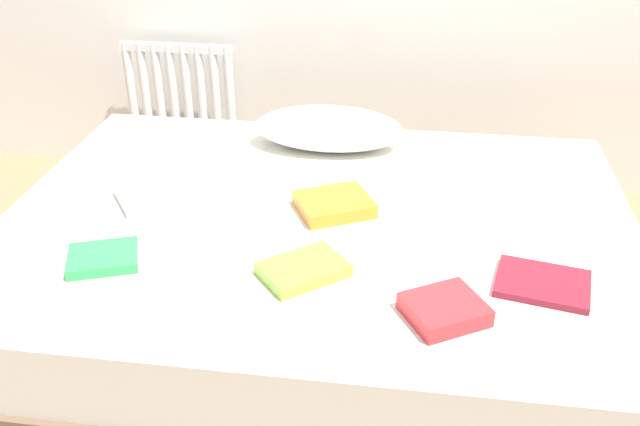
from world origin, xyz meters
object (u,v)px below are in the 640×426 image
(textbook_white, at_px, (151,195))
(textbook_green, at_px, (103,258))
(textbook_red, at_px, (444,310))
(textbook_orange, at_px, (334,204))
(pillow, at_px, (329,128))
(bed, at_px, (318,282))
(textbook_lime, at_px, (303,269))
(radiator, at_px, (181,103))
(textbook_maroon, at_px, (543,284))

(textbook_white, height_order, textbook_green, same)
(textbook_red, distance_m, textbook_orange, 0.60)
(pillow, relative_size, textbook_green, 2.92)
(bed, xyz_separation_m, textbook_lime, (0.01, -0.33, 0.27))
(radiator, bearing_deg, textbook_white, -75.92)
(bed, relative_size, textbook_red, 10.92)
(textbook_red, height_order, textbook_orange, textbook_red)
(textbook_lime, distance_m, textbook_green, 0.56)
(radiator, distance_m, textbook_orange, 1.47)
(textbook_lime, relative_size, textbook_maroon, 0.93)
(textbook_maroon, distance_m, textbook_orange, 0.68)
(pillow, height_order, textbook_maroon, pillow)
(bed, relative_size, textbook_maroon, 8.36)
(textbook_green, bearing_deg, pillow, 38.33)
(radiator, relative_size, textbook_maroon, 2.45)
(bed, height_order, pillow, pillow)
(textbook_maroon, bearing_deg, textbook_red, -135.45)
(textbook_orange, xyz_separation_m, textbook_green, (-0.60, -0.39, -0.01))
(pillow, bearing_deg, textbook_lime, -87.08)
(textbook_maroon, bearing_deg, textbook_green, -165.76)
(textbook_lime, bearing_deg, textbook_orange, 44.26)
(radiator, height_order, textbook_red, radiator)
(pillow, distance_m, textbook_orange, 0.49)
(radiator, xyz_separation_m, textbook_red, (1.23, -1.66, 0.14))
(textbook_green, bearing_deg, bed, 11.43)
(pillow, distance_m, textbook_lime, 0.85)
(textbook_lime, xyz_separation_m, textbook_green, (-0.56, -0.02, -0.00))
(textbook_maroon, height_order, textbook_orange, textbook_orange)
(textbook_lime, xyz_separation_m, textbook_maroon, (0.63, 0.04, -0.01))
(textbook_white, bearing_deg, textbook_red, -62.70)
(radiator, distance_m, textbook_green, 1.58)
(textbook_white, relative_size, textbook_red, 1.09)
(textbook_white, xyz_separation_m, textbook_orange, (0.60, 0.01, 0.01))
(pillow, xyz_separation_m, textbook_white, (-0.52, -0.50, -0.06))
(textbook_white, xyz_separation_m, textbook_maroon, (1.19, -0.32, -0.01))
(radiator, height_order, textbook_orange, radiator)
(textbook_green, bearing_deg, radiator, 79.84)
(pillow, height_order, textbook_white, pillow)
(textbook_orange, distance_m, textbook_green, 0.71)
(pillow, relative_size, textbook_lime, 2.49)
(textbook_red, bearing_deg, textbook_green, 142.31)
(textbook_maroon, bearing_deg, textbook_lime, -165.21)
(bed, relative_size, textbook_white, 10.04)
(textbook_lime, relative_size, textbook_green, 1.17)
(bed, relative_size, pillow, 3.63)
(bed, distance_m, pillow, 0.62)
(textbook_green, bearing_deg, textbook_orange, 11.87)
(textbook_white, distance_m, textbook_red, 1.05)
(textbook_red, relative_size, textbook_green, 0.97)
(textbook_maroon, height_order, textbook_green, textbook_green)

